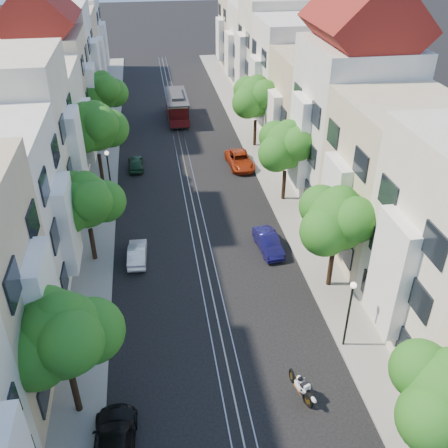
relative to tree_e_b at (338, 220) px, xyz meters
name	(u,v)px	position (x,y,z in m)	size (l,w,h in m)	color
ground	(185,164)	(-7.26, 19.02, -4.73)	(200.00, 200.00, 0.00)	black
sidewalk_east	(262,158)	(-0.01, 19.02, -4.67)	(2.50, 80.00, 0.12)	gray
sidewalk_west	(104,168)	(-14.51, 19.02, -4.67)	(2.50, 80.00, 0.12)	gray
rail_left	(179,164)	(-7.81, 19.02, -4.72)	(0.06, 80.00, 0.02)	gray
rail_slot	(185,163)	(-7.26, 19.02, -4.72)	(0.06, 80.00, 0.02)	gray
rail_right	(191,163)	(-6.71, 19.02, -4.72)	(0.06, 80.00, 0.02)	gray
lane_line	(185,164)	(-7.26, 19.02, -4.73)	(0.08, 80.00, 0.01)	tan
townhouses_east	(315,102)	(4.61, 18.94, 0.45)	(7.75, 72.00, 12.00)	beige
townhouses_west	(40,118)	(-19.13, 18.94, 0.35)	(7.75, 72.00, 11.76)	silver
tree_e_b	(338,220)	(0.00, 0.00, 0.00)	(4.93, 4.08, 6.68)	black
tree_e_c	(287,146)	(0.00, 11.00, -0.13)	(4.84, 3.99, 6.52)	black
tree_e_d	(257,98)	(0.00, 22.00, 0.13)	(5.01, 4.16, 6.85)	black
tree_w_a	(64,337)	(-14.40, -7.00, 0.00)	(4.93, 4.08, 6.68)	black
tree_w_b	(87,202)	(-14.40, 5.00, -0.34)	(4.72, 3.87, 6.27)	black
tree_w_c	(96,128)	(-14.40, 16.00, 0.34)	(5.13, 4.28, 7.09)	black
tree_w_d	(103,92)	(-14.40, 27.00, -0.13)	(4.84, 3.99, 6.52)	black
lamp_east	(350,305)	(-0.96, -4.98, -1.89)	(0.32, 0.32, 4.16)	black
lamp_west	(109,168)	(-13.56, 13.02, -1.89)	(0.32, 0.32, 4.16)	black
sportbike_rider	(301,387)	(-4.15, -7.82, -4.02)	(0.84, 1.85, 1.34)	black
cable_car	(177,105)	(-6.99, 30.64, -3.11)	(2.26, 7.16, 2.75)	black
parked_car_e_mid	(268,242)	(-2.85, 4.36, -4.14)	(1.27, 3.63, 1.20)	#0F0D41
parked_car_e_far	(240,160)	(-2.34, 17.65, -4.12)	(2.04, 4.43, 1.23)	#9A2B0E
parked_car_w_near	(114,444)	(-12.76, -9.44, -4.08)	(1.82, 4.48, 1.30)	black
parked_car_w_mid	(137,253)	(-11.66, 4.54, -4.19)	(1.16, 3.32, 1.09)	silver
parked_car_w_far	(136,163)	(-11.66, 18.68, -4.17)	(1.33, 3.30, 1.13)	#163821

